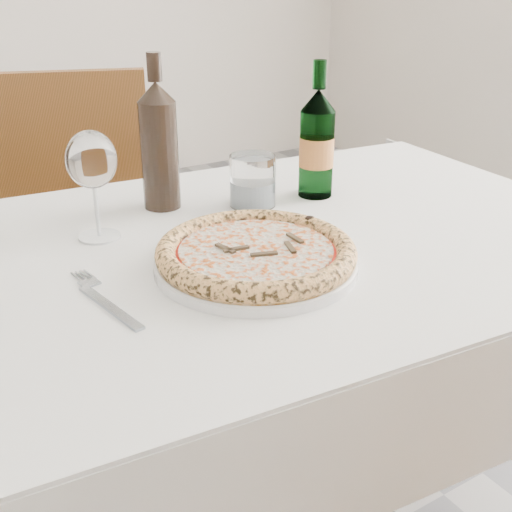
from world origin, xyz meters
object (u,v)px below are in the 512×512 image
Objects in this scene: pizza at (256,252)px; tumbler at (253,184)px; plate at (256,263)px; wine_glass at (92,162)px; wine_bottle at (159,144)px; beer_bottle at (317,144)px; dining_table at (225,295)px; chair_far at (70,233)px.

tumbler reaches higher than pizza.
wine_glass is at bearing 123.84° from plate.
pizza is at bearing -88.72° from wine_bottle.
wine_glass is at bearing -179.98° from tumbler.
tumbler is 0.37× the size of beer_bottle.
chair_far is (-0.06, 0.74, -0.13)m from dining_table.
wine_glass is 0.70× the size of beer_bottle.
tumbler is at bearing -29.28° from wine_bottle.
beer_bottle reaches higher than plate.
beer_bottle is at bearing -6.12° from tumbler.
dining_table is 0.75m from chair_far.
beer_bottle is (0.14, -0.01, 0.06)m from tumbler.
chair_far is 5.09× the size of wine_glass.
beer_bottle reaches higher than dining_table.
wine_bottle is (-0.01, 0.32, 0.09)m from pizza.
pizza is at bearing -86.09° from chair_far.
wine_glass is 0.65× the size of wine_bottle.
pizza is 0.31m from wine_glass.
wine_bottle is at bearing 91.28° from pizza.
pizza is 1.07× the size of wine_bottle.
chair_far reaches higher than pizza.
pizza is at bearing -140.95° from beer_bottle.
chair_far is 3.29× the size of wine_bottle.
dining_table is 1.56× the size of chair_far.
wine_bottle is at bearing 150.72° from tumbler.
beer_bottle is at bearing 24.34° from dining_table.
pizza is at bearing -120.54° from tumbler.
wine_glass reaches higher than chair_far.
pizza reaches higher than dining_table.
dining_table is at bearing -41.07° from wine_glass.
chair_far is 3.07× the size of pizza.
beer_bottle is at bearing 39.05° from pizza.
tumbler is at bearing 59.46° from pizza.
beer_bottle is (0.34, -0.61, 0.33)m from chair_far.
dining_table is at bearing -85.56° from chair_far.
plate is at bearing -32.01° from pizza.
wine_glass is at bearing -151.44° from wine_bottle.
wine_glass reaches higher than dining_table.
dining_table is 0.14m from plate.
pizza is 3.11× the size of tumbler.
dining_table is 7.95× the size of wine_glass.
dining_table is 4.72× the size of plate.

